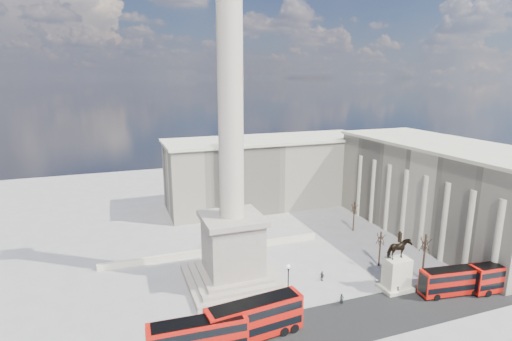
{
  "coord_description": "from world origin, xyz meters",
  "views": [
    {
      "loc": [
        -15.8,
        -49.31,
        30.87
      ],
      "look_at": [
        2.29,
        0.83,
        18.5
      ],
      "focal_mm": 28.0,
      "sensor_mm": 36.0,
      "label": 1
    }
  ],
  "objects": [
    {
      "name": "balustrade_wall",
      "position": [
        0.0,
        16.0,
        0.55
      ],
      "size": [
        40.0,
        0.6,
        1.1
      ],
      "primitive_type": "cube",
      "color": "beige",
      "rests_on": "ground"
    },
    {
      "name": "red_bus_b",
      "position": [
        -1.38,
        -9.04,
        2.58
      ],
      "size": [
        12.34,
        4.04,
        4.91
      ],
      "rotation": [
        0.0,
        0.0,
        0.11
      ],
      "color": "red",
      "rests_on": "ground"
    },
    {
      "name": "building_northeast",
      "position": [
        20.0,
        40.0,
        8.32
      ],
      "size": [
        51.0,
        17.0,
        16.6
      ],
      "color": "#B7B096",
      "rests_on": "ground"
    },
    {
      "name": "building_east",
      "position": [
        45.0,
        10.0,
        9.32
      ],
      "size": [
        19.0,
        46.0,
        18.6
      ],
      "color": "#B7B096",
      "rests_on": "ground"
    },
    {
      "name": "bare_tree_mid",
      "position": [
        24.72,
        1.91,
        5.05
      ],
      "size": [
        1.69,
        1.69,
        6.41
      ],
      "rotation": [
        0.0,
        0.0,
        -0.16
      ],
      "color": "#332319",
      "rests_on": "ground"
    },
    {
      "name": "pedestrian_crossing",
      "position": [
        13.14,
        0.56,
        0.81
      ],
      "size": [
        0.64,
        1.02,
        1.62
      ],
      "primitive_type": "imported",
      "rotation": [
        0.0,
        0.0,
        1.85
      ],
      "color": "#222824",
      "rests_on": "ground"
    },
    {
      "name": "pedestrian_standing",
      "position": [
        21.6,
        -6.5,
        0.83
      ],
      "size": [
        0.83,
        0.66,
        1.66
      ],
      "primitive_type": "imported",
      "rotation": [
        0.0,
        0.0,
        3.1
      ],
      "color": "#222824",
      "rests_on": "ground"
    },
    {
      "name": "bare_tree_near",
      "position": [
        27.93,
        -4.58,
        6.33
      ],
      "size": [
        1.84,
        1.84,
        8.03
      ],
      "rotation": [
        0.0,
        0.0,
        -0.23
      ],
      "color": "#332319",
      "rests_on": "ground"
    },
    {
      "name": "ground",
      "position": [
        0.0,
        0.0,
        0.0
      ],
      "size": [
        180.0,
        180.0,
        0.0
      ],
      "primitive_type": "plane",
      "color": "#9B9893",
      "rests_on": "ground"
    },
    {
      "name": "red_bus_a",
      "position": [
        -8.48,
        -10.0,
        2.39
      ],
      "size": [
        11.34,
        3.14,
        4.55
      ],
      "rotation": [
        0.0,
        0.0,
        -0.05
      ],
      "color": "red",
      "rests_on": "ground"
    },
    {
      "name": "pedestrian_walking",
      "position": [
        12.29,
        -6.5,
        0.89
      ],
      "size": [
        0.72,
        0.54,
        1.77
      ],
      "primitive_type": "imported",
      "rotation": [
        0.0,
        0.0,
        -0.2
      ],
      "color": "#222824",
      "rests_on": "ground"
    },
    {
      "name": "red_bus_c",
      "position": [
        29.23,
        -9.4,
        2.14
      ],
      "size": [
        10.31,
        3.65,
        4.09
      ],
      "rotation": [
        0.0,
        0.0,
        -0.14
      ],
      "color": "red",
      "rests_on": "ground"
    },
    {
      "name": "victorian_lamp",
      "position": [
        5.19,
        -4.11,
        3.67
      ],
      "size": [
        0.54,
        0.54,
        6.24
      ],
      "rotation": [
        0.0,
        0.0,
        0.4
      ],
      "color": "black",
      "rests_on": "ground"
    },
    {
      "name": "equestrian_statue",
      "position": [
        22.22,
        -5.47,
        3.27
      ],
      "size": [
        4.51,
        3.39,
        9.27
      ],
      "color": "beige",
      "rests_on": "ground"
    },
    {
      "name": "nelsons_column",
      "position": [
        0.0,
        5.0,
        12.92
      ],
      "size": [
        14.0,
        14.0,
        49.85
      ],
      "color": "#A49989",
      "rests_on": "ground"
    },
    {
      "name": "bare_tree_far",
      "position": [
        29.54,
        16.98,
        5.12
      ],
      "size": [
        1.59,
        1.59,
        6.5
      ],
      "rotation": [
        0.0,
        0.0,
        0.43
      ],
      "color": "#332319",
      "rests_on": "ground"
    },
    {
      "name": "asphalt_road",
      "position": [
        5.0,
        -10.0,
        0.0
      ],
      "size": [
        120.0,
        9.0,
        0.01
      ],
      "primitive_type": "cube",
      "color": "black",
      "rests_on": "ground"
    },
    {
      "name": "red_bus_d",
      "position": [
        37.1,
        -10.86,
        2.27
      ],
      "size": [
        10.83,
        3.23,
        4.33
      ],
      "rotation": [
        0.0,
        0.0,
        -0.07
      ],
      "color": "red",
      "rests_on": "ground"
    }
  ]
}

